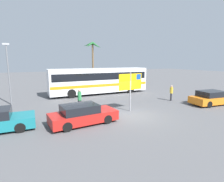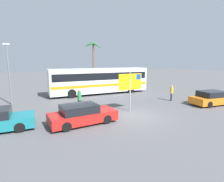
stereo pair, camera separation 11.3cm
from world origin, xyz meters
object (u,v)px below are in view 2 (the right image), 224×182
Objects in this scene: ferry_sign at (131,83)px; pedestrian_near_sign at (172,92)px; car_red at (82,114)px; bus_front_coach at (100,80)px; car_orange at (213,98)px; pedestrian_crossing_lot at (79,98)px.

pedestrian_near_sign is at bearing 9.95° from ferry_sign.
car_red is 2.81× the size of pedestrian_near_sign.
car_orange is (7.63, -9.77, -1.15)m from bus_front_coach.
ferry_sign reaches higher than car_red.
ferry_sign is at bearing 175.68° from car_orange.
ferry_sign is at bearing 10.74° from car_red.
bus_front_coach is 3.84× the size of ferry_sign.
bus_front_coach is at bearing -170.59° from pedestrian_crossing_lot.
bus_front_coach is at bearing -21.20° from pedestrian_near_sign.
pedestrian_crossing_lot is (-4.31, -6.40, -0.70)m from bus_front_coach.
car_red is (-12.63, 0.15, 0.00)m from car_orange.
bus_front_coach is 8.69m from pedestrian_near_sign.
bus_front_coach is 2.74× the size of car_orange.
ferry_sign is (-0.56, -8.37, 0.54)m from bus_front_coach.
ferry_sign reaches higher than car_orange.
pedestrian_crossing_lot reaches higher than pedestrian_near_sign.
car_orange is (8.19, -1.40, -1.69)m from ferry_sign.
pedestrian_crossing_lot is (-3.75, 1.97, -1.24)m from ferry_sign.
car_orange is 2.79× the size of pedestrian_near_sign.
pedestrian_crossing_lot reaches higher than car_orange.
ferry_sign is at bearing 105.70° from pedestrian_crossing_lot.
car_orange and car_red have the same top height.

